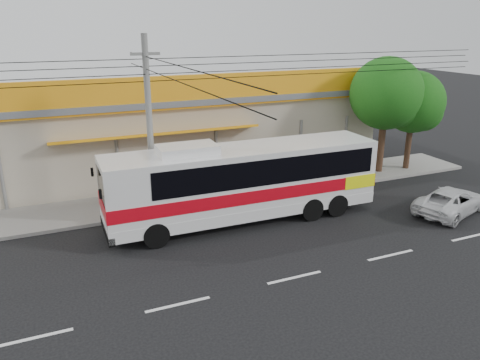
{
  "coord_description": "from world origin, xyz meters",
  "views": [
    {
      "loc": [
        -7.06,
        -14.37,
        8.01
      ],
      "look_at": [
        -0.05,
        2.0,
        2.05
      ],
      "focal_mm": 35.0,
      "sensor_mm": 36.0,
      "label": 1
    }
  ],
  "objects_px": {
    "coach_bus": "(248,178)",
    "tree_near": "(389,96)",
    "tree_far": "(415,104)",
    "white_car": "(451,201)",
    "utility_pole": "(146,69)"
  },
  "relations": [
    {
      "from": "utility_pole",
      "to": "tree_far",
      "type": "relative_size",
      "value": 6.04
    },
    {
      "from": "tree_near",
      "to": "tree_far",
      "type": "height_order",
      "value": "tree_near"
    },
    {
      "from": "coach_bus",
      "to": "tree_near",
      "type": "bearing_deg",
      "value": 18.21
    },
    {
      "from": "coach_bus",
      "to": "tree_far",
      "type": "relative_size",
      "value": 2.06
    },
    {
      "from": "coach_bus",
      "to": "utility_pole",
      "type": "height_order",
      "value": "utility_pole"
    },
    {
      "from": "coach_bus",
      "to": "tree_far",
      "type": "height_order",
      "value": "tree_far"
    },
    {
      "from": "coach_bus",
      "to": "tree_near",
      "type": "relative_size",
      "value": 1.8
    },
    {
      "from": "white_car",
      "to": "utility_pole",
      "type": "height_order",
      "value": "utility_pole"
    },
    {
      "from": "utility_pole",
      "to": "tree_near",
      "type": "height_order",
      "value": "utility_pole"
    },
    {
      "from": "tree_far",
      "to": "coach_bus",
      "type": "bearing_deg",
      "value": -165.66
    },
    {
      "from": "coach_bus",
      "to": "white_car",
      "type": "xyz_separation_m",
      "value": [
        8.6,
        -2.83,
        -1.34
      ]
    },
    {
      "from": "utility_pole",
      "to": "tree_far",
      "type": "bearing_deg",
      "value": 4.73
    },
    {
      "from": "utility_pole",
      "to": "tree_near",
      "type": "xyz_separation_m",
      "value": [
        13.21,
        1.35,
        -1.98
      ]
    },
    {
      "from": "coach_bus",
      "to": "tree_near",
      "type": "xyz_separation_m",
      "value": [
        9.57,
        3.02,
        2.44
      ]
    },
    {
      "from": "white_car",
      "to": "utility_pole",
      "type": "relative_size",
      "value": 0.12
    }
  ]
}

